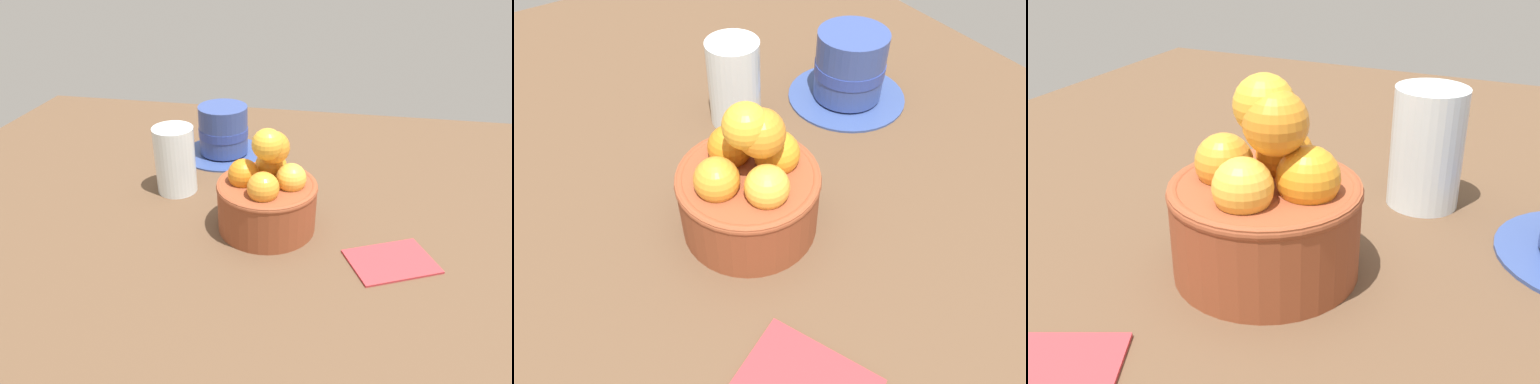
# 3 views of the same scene
# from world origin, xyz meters

# --- Properties ---
(ground_plane) EXTENTS (1.19, 0.94, 0.04)m
(ground_plane) POSITION_xyz_m (0.00, 0.00, -0.02)
(ground_plane) COLOR brown
(terracotta_bowl) EXTENTS (0.13, 0.13, 0.14)m
(terracotta_bowl) POSITION_xyz_m (0.00, -0.00, 0.05)
(terracotta_bowl) COLOR brown
(terracotta_bowl) RESTS_ON ground_plane
(coffee_cup) EXTENTS (0.15, 0.15, 0.09)m
(coffee_cup) POSITION_xyz_m (0.11, -0.22, 0.04)
(coffee_cup) COLOR #334883
(coffee_cup) RESTS_ON ground_plane
(water_glass) EXTENTS (0.06, 0.06, 0.10)m
(water_glass) POSITION_xyz_m (0.15, -0.08, 0.05)
(water_glass) COLOR silver
(water_glass) RESTS_ON ground_plane
(folded_napkin) EXTENTS (0.12, 0.11, 0.01)m
(folded_napkin) POSITION_xyz_m (-0.16, 0.05, 0.00)
(folded_napkin) COLOR #B23338
(folded_napkin) RESTS_ON ground_plane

